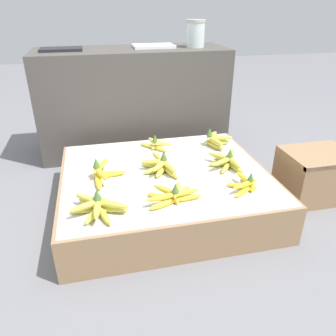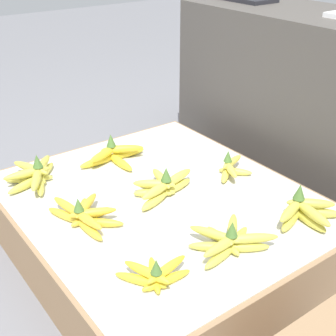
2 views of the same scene
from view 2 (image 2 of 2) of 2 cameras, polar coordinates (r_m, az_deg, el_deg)
The scene contains 11 objects.
ground_plane at distance 1.71m, azimuth -0.80°, elevation -9.68°, with size 10.00×10.00×0.00m, color slate.
display_platform at distance 1.65m, azimuth -0.82°, elevation -6.79°, with size 1.07×0.93×0.21m.
back_vendor_table at distance 2.12m, azimuth 17.75°, elevation 7.71°, with size 1.31×0.48×0.72m.
banana_bunch_front_left at distance 1.74m, azimuth -15.93°, elevation -0.80°, with size 0.25×0.23×0.11m.
banana_bunch_front_midleft at distance 1.48m, azimuth -10.19°, elevation -5.62°, with size 0.26×0.17×0.10m.
banana_bunch_front_midright at distance 1.24m, azimuth -1.59°, elevation -12.86°, with size 0.15×0.19×0.09m.
banana_bunch_middle_left at distance 1.82m, azimuth -6.60°, elevation 1.64°, with size 0.17×0.28×0.11m.
banana_bunch_middle_midleft at distance 1.60m, azimuth -0.73°, elevation -2.22°, with size 0.18×0.27×0.11m.
banana_bunch_middle_midright at distance 1.35m, azimuth 7.45°, elevation -8.85°, with size 0.20×0.24×0.10m.
banana_bunch_back_midleft at distance 1.74m, azimuth 7.56°, elevation 0.11°, with size 0.18×0.17×0.10m.
banana_bunch_back_midright at distance 1.52m, azimuth 16.33°, elevation -5.10°, with size 0.18×0.24×0.11m.
Camera 2 is at (1.11, -0.78, 1.04)m, focal length 50.00 mm.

